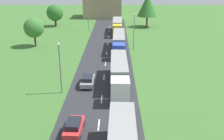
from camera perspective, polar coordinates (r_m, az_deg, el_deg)
name	(u,v)px	position (r m, az deg, el deg)	size (l,w,h in m)	color
road	(99,124)	(31.11, -2.84, -11.56)	(10.00, 140.00, 0.06)	#2B2B30
lane_marking_centre	(97,139)	(28.71, -3.19, -14.53)	(0.16, 122.43, 0.01)	white
truck_second	(119,73)	(39.85, 1.54, -0.54)	(2.60, 14.03, 3.79)	white
truck_third	(119,42)	(57.98, 1.50, 6.12)	(2.70, 14.86, 3.59)	blue
truck_fourth	(117,26)	(75.49, 1.16, 9.51)	(2.56, 13.47, 3.60)	yellow
car_third	(74,127)	(29.38, -8.21, -11.98)	(1.92, 4.15, 1.55)	red
car_fourth	(88,80)	(40.73, -5.27, -2.20)	(1.92, 4.57, 1.55)	gray
lamppost_second	(60,66)	(37.61, -11.14, 0.95)	(0.36, 0.36, 7.44)	slate
lamppost_third	(134,30)	(59.06, 4.75, 8.67)	(0.36, 0.36, 8.03)	slate
lamppost_fourth	(88,13)	(79.36, -5.20, 12.07)	(0.36, 0.36, 9.01)	slate
tree_oak	(55,13)	(87.18, -12.20, 11.97)	(5.22, 5.22, 6.88)	#513823
tree_birch	(34,28)	(63.91, -16.49, 8.72)	(4.60, 4.60, 6.70)	#513823
tree_maple	(148,5)	(84.61, 7.67, 13.70)	(6.21, 6.21, 10.19)	#513823
distant_building	(103,7)	(103.76, -1.99, 13.49)	(14.08, 10.99, 7.75)	#9E846B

